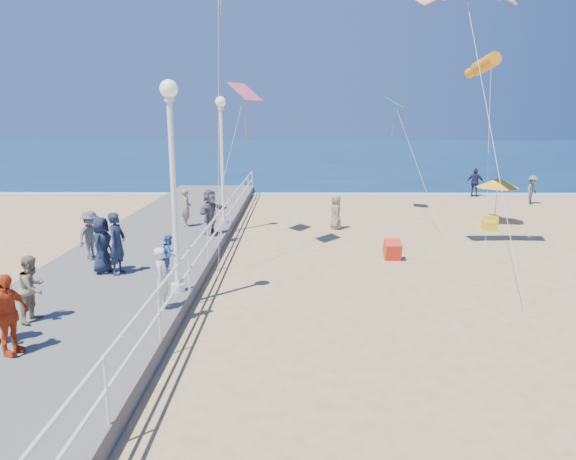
{
  "coord_description": "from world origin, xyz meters",
  "views": [
    {
      "loc": [
        -2.36,
        -12.72,
        4.76
      ],
      "look_at": [
        -2.5,
        2.0,
        1.6
      ],
      "focal_mm": 32.0,
      "sensor_mm": 36.0,
      "label": 1
    }
  ],
  "objects_px": {
    "toddler_held": "(169,254)",
    "beach_chair_right": "(490,219)",
    "spectator_4": "(102,245)",
    "beach_chair_left": "(489,226)",
    "box_kite": "(392,251)",
    "beach_walker_a": "(532,190)",
    "beach_umbrella": "(498,183)",
    "spectator_1": "(33,288)",
    "beach_walker_c": "(336,212)",
    "lamp_post_mid": "(172,165)",
    "spectator_3": "(7,315)",
    "spectator_6": "(187,208)",
    "beach_walker_b": "(475,183)",
    "spectator_2": "(91,235)",
    "woman_holding_toddler": "(163,278)",
    "spectator_0": "(117,243)",
    "lamp_post_far": "(222,147)",
    "spectator_5": "(210,212)"
  },
  "relations": [
    {
      "from": "toddler_held",
      "to": "box_kite",
      "type": "relative_size",
      "value": 1.51
    },
    {
      "from": "spectator_5",
      "to": "beach_walker_a",
      "type": "xyz_separation_m",
      "value": [
        16.99,
        9.95,
        -0.45
      ]
    },
    {
      "from": "lamp_post_mid",
      "to": "beach_umbrella",
      "type": "bearing_deg",
      "value": 41.56
    },
    {
      "from": "lamp_post_far",
      "to": "woman_holding_toddler",
      "type": "distance_m",
      "value": 10.59
    },
    {
      "from": "beach_walker_b",
      "to": "woman_holding_toddler",
      "type": "bearing_deg",
      "value": 76.27
    },
    {
      "from": "spectator_4",
      "to": "beach_chair_right",
      "type": "xyz_separation_m",
      "value": [
        14.79,
        9.34,
        -1.03
      ]
    },
    {
      "from": "beach_walker_b",
      "to": "beach_chair_right",
      "type": "xyz_separation_m",
      "value": [
        -2.26,
        -8.71,
        -0.69
      ]
    },
    {
      "from": "beach_walker_a",
      "to": "spectator_2",
      "type": "bearing_deg",
      "value": 166.49
    },
    {
      "from": "lamp_post_far",
      "to": "spectator_4",
      "type": "height_order",
      "value": "lamp_post_far"
    },
    {
      "from": "spectator_4",
      "to": "beach_walker_c",
      "type": "bearing_deg",
      "value": -36.56
    },
    {
      "from": "spectator_2",
      "to": "box_kite",
      "type": "relative_size",
      "value": 2.57
    },
    {
      "from": "woman_holding_toddler",
      "to": "spectator_4",
      "type": "height_order",
      "value": "spectator_4"
    },
    {
      "from": "beach_walker_b",
      "to": "spectator_2",
      "type": "bearing_deg",
      "value": 63.59
    },
    {
      "from": "toddler_held",
      "to": "beach_chair_right",
      "type": "xyz_separation_m",
      "value": [
        12.16,
        12.09,
        -1.5
      ]
    },
    {
      "from": "spectator_3",
      "to": "beach_walker_c",
      "type": "relative_size",
      "value": 1.03
    },
    {
      "from": "spectator_6",
      "to": "toddler_held",
      "type": "bearing_deg",
      "value": 179.71
    },
    {
      "from": "spectator_2",
      "to": "spectator_3",
      "type": "bearing_deg",
      "value": -150.27
    },
    {
      "from": "spectator_1",
      "to": "beach_umbrella",
      "type": "height_order",
      "value": "beach_umbrella"
    },
    {
      "from": "lamp_post_mid",
      "to": "beach_chair_left",
      "type": "relative_size",
      "value": 9.67
    },
    {
      "from": "beach_walker_b",
      "to": "lamp_post_far",
      "type": "bearing_deg",
      "value": 57.39
    },
    {
      "from": "lamp_post_mid",
      "to": "spectator_3",
      "type": "height_order",
      "value": "lamp_post_mid"
    },
    {
      "from": "spectator_1",
      "to": "box_kite",
      "type": "xyz_separation_m",
      "value": [
        9.17,
        6.57,
        -0.85
      ]
    },
    {
      "from": "spectator_4",
      "to": "beach_chair_left",
      "type": "bearing_deg",
      "value": -54.82
    },
    {
      "from": "spectator_3",
      "to": "beach_walker_c",
      "type": "distance_m",
      "value": 15.25
    },
    {
      "from": "woman_holding_toddler",
      "to": "toddler_held",
      "type": "xyz_separation_m",
      "value": [
        0.15,
        0.15,
        0.56
      ]
    },
    {
      "from": "spectator_0",
      "to": "box_kite",
      "type": "distance_m",
      "value": 9.07
    },
    {
      "from": "beach_umbrella",
      "to": "beach_chair_right",
      "type": "height_order",
      "value": "beach_umbrella"
    },
    {
      "from": "spectator_1",
      "to": "beach_walker_c",
      "type": "relative_size",
      "value": 0.97
    },
    {
      "from": "lamp_post_mid",
      "to": "beach_umbrella",
      "type": "height_order",
      "value": "lamp_post_mid"
    },
    {
      "from": "toddler_held",
      "to": "beach_walker_c",
      "type": "xyz_separation_m",
      "value": [
        4.81,
        10.81,
        -0.94
      ]
    },
    {
      "from": "lamp_post_mid",
      "to": "beach_walker_a",
      "type": "xyz_separation_m",
      "value": [
        16.78,
        16.74,
        -2.83
      ]
    },
    {
      "from": "beach_walker_b",
      "to": "beach_chair_right",
      "type": "height_order",
      "value": "beach_walker_b"
    },
    {
      "from": "beach_walker_a",
      "to": "toddler_held",
      "type": "bearing_deg",
      "value": 179.65
    },
    {
      "from": "spectator_0",
      "to": "lamp_post_far",
      "type": "bearing_deg",
      "value": -6.86
    },
    {
      "from": "spectator_6",
      "to": "beach_walker_a",
      "type": "height_order",
      "value": "spectator_6"
    },
    {
      "from": "spectator_1",
      "to": "spectator_6",
      "type": "xyz_separation_m",
      "value": [
        1.29,
        10.33,
        0.05
      ]
    },
    {
      "from": "spectator_1",
      "to": "beach_walker_c",
      "type": "xyz_separation_m",
      "value": [
        7.64,
        11.71,
        -0.38
      ]
    },
    {
      "from": "lamp_post_mid",
      "to": "spectator_3",
      "type": "bearing_deg",
      "value": -122.34
    },
    {
      "from": "spectator_6",
      "to": "beach_walker_b",
      "type": "height_order",
      "value": "spectator_6"
    },
    {
      "from": "spectator_6",
      "to": "lamp_post_far",
      "type": "bearing_deg",
      "value": -73.44
    },
    {
      "from": "lamp_post_mid",
      "to": "beach_walker_b",
      "type": "distance_m",
      "value": 24.6
    },
    {
      "from": "spectator_0",
      "to": "spectator_6",
      "type": "bearing_deg",
      "value": 3.3
    },
    {
      "from": "spectator_3",
      "to": "beach_chair_left",
      "type": "bearing_deg",
      "value": -28.95
    },
    {
      "from": "spectator_3",
      "to": "beach_chair_left",
      "type": "height_order",
      "value": "spectator_3"
    },
    {
      "from": "beach_walker_a",
      "to": "beach_umbrella",
      "type": "height_order",
      "value": "beach_umbrella"
    },
    {
      "from": "toddler_held",
      "to": "spectator_1",
      "type": "distance_m",
      "value": 3.02
    },
    {
      "from": "beach_walker_c",
      "to": "spectator_5",
      "type": "bearing_deg",
      "value": -66.8
    },
    {
      "from": "spectator_2",
      "to": "lamp_post_mid",
      "type": "bearing_deg",
      "value": -111.92
    },
    {
      "from": "toddler_held",
      "to": "spectator_1",
      "type": "height_order",
      "value": "toddler_held"
    },
    {
      "from": "woman_holding_toddler",
      "to": "lamp_post_far",
      "type": "bearing_deg",
      "value": 6.35
    }
  ]
}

